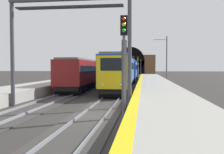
# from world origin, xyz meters

# --- Properties ---
(ground_plane) EXTENTS (320.00, 320.00, 0.00)m
(ground_plane) POSITION_xyz_m (0.00, 0.00, 0.00)
(ground_plane) COLOR #302D2B
(platform_right) EXTENTS (112.00, 4.36, 0.93)m
(platform_right) POSITION_xyz_m (0.00, -4.23, 0.46)
(platform_right) COLOR #9E9B93
(platform_right) RESTS_ON ground_plane
(platform_right_edge_strip) EXTENTS (112.00, 0.50, 0.01)m
(platform_right_edge_strip) POSITION_xyz_m (0.00, -2.30, 0.93)
(platform_right_edge_strip) COLOR yellow
(platform_right_edge_strip) RESTS_ON platform_right
(track_main_line) EXTENTS (160.00, 2.82, 0.21)m
(track_main_line) POSITION_xyz_m (0.00, 0.00, 0.04)
(track_main_line) COLOR #383533
(track_main_line) RESTS_ON ground_plane
(track_adjacent_line) EXTENTS (160.00, 3.03, 0.21)m
(track_adjacent_line) POSITION_xyz_m (0.00, 4.76, 0.04)
(track_adjacent_line) COLOR #383533
(track_adjacent_line) RESTS_ON ground_plane
(train_main_approaching) EXTENTS (60.60, 3.01, 5.07)m
(train_main_approaching) POSITION_xyz_m (37.25, -0.00, 2.39)
(train_main_approaching) COLOR #264C99
(train_main_approaching) RESTS_ON ground_plane
(train_adjacent_platform) EXTENTS (37.74, 3.13, 4.68)m
(train_adjacent_platform) POSITION_xyz_m (28.02, 4.76, 2.18)
(train_adjacent_platform) COLOR maroon
(train_adjacent_platform) RESTS_ON ground_plane
(railway_signal_near) EXTENTS (0.39, 0.38, 5.59)m
(railway_signal_near) POSITION_xyz_m (-0.47, -1.75, 3.36)
(railway_signal_near) COLOR #4C4C54
(railway_signal_near) RESTS_ON ground_plane
(railway_signal_mid) EXTENTS (0.39, 0.38, 4.77)m
(railway_signal_mid) POSITION_xyz_m (30.86, -1.75, 2.91)
(railway_signal_mid) COLOR #38383D
(railway_signal_mid) RESTS_ON ground_plane
(railway_signal_far) EXTENTS (0.39, 0.38, 5.73)m
(railway_signal_far) POSITION_xyz_m (75.11, -1.75, 3.44)
(railway_signal_far) COLOR #38383D
(railway_signal_far) RESTS_ON ground_plane
(overhead_signal_gantry) EXTENTS (0.70, 8.74, 7.81)m
(overhead_signal_gantry) POSITION_xyz_m (3.17, 2.38, 5.84)
(overhead_signal_gantry) COLOR #3F3F47
(overhead_signal_gantry) RESTS_ON ground_plane
(tunnel_portal) EXTENTS (2.94, 19.58, 10.96)m
(tunnel_portal) POSITION_xyz_m (87.82, 2.38, 3.90)
(tunnel_portal) COLOR brown
(tunnel_portal) RESTS_ON ground_plane
(catenary_mast_near) EXTENTS (0.22, 2.47, 8.28)m
(catenary_mast_near) POSITION_xyz_m (31.18, -6.76, 4.27)
(catenary_mast_near) COLOR #595B60
(catenary_mast_near) RESTS_ON ground_plane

